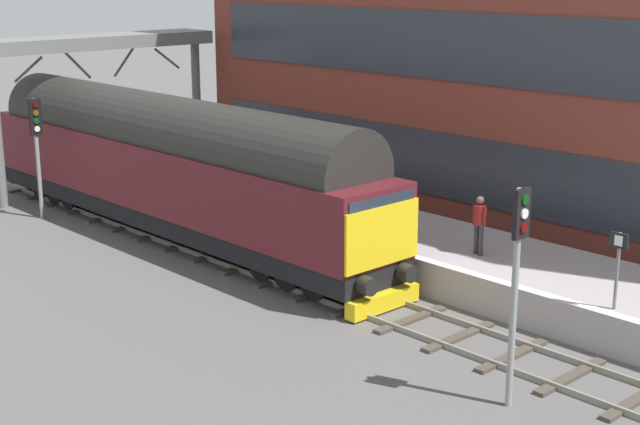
# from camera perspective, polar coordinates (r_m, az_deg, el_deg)

# --- Properties ---
(ground_plane) EXTENTS (140.00, 140.00, 0.00)m
(ground_plane) POSITION_cam_1_polar(r_m,az_deg,el_deg) (25.70, 0.40, -4.84)
(ground_plane) COLOR #585556
(ground_plane) RESTS_ON ground
(track_main) EXTENTS (2.50, 60.00, 0.15)m
(track_main) POSITION_cam_1_polar(r_m,az_deg,el_deg) (25.68, 0.40, -4.73)
(track_main) COLOR gray
(track_main) RESTS_ON ground
(station_platform) EXTENTS (4.00, 44.00, 1.01)m
(station_platform) POSITION_cam_1_polar(r_m,az_deg,el_deg) (28.02, 5.74, -2.16)
(station_platform) COLOR #A29B9F
(station_platform) RESTS_ON ground
(diesel_locomotive) EXTENTS (2.74, 19.38, 4.68)m
(diesel_locomotive) POSITION_cam_1_polar(r_m,az_deg,el_deg) (30.64, -9.22, 3.03)
(diesel_locomotive) COLOR black
(diesel_locomotive) RESTS_ON ground
(signal_post_near) EXTENTS (0.44, 0.22, 4.55)m
(signal_post_near) POSITION_cam_1_polar(r_m,az_deg,el_deg) (18.62, 11.96, -3.44)
(signal_post_near) COLOR gray
(signal_post_near) RESTS_ON ground
(signal_post_mid) EXTENTS (0.44, 0.22, 4.25)m
(signal_post_mid) POSITION_cam_1_polar(r_m,az_deg,el_deg) (33.88, -16.95, 4.22)
(signal_post_mid) COLOR gray
(signal_post_mid) RESTS_ON ground
(platform_number_sign) EXTENTS (0.10, 0.44, 1.83)m
(platform_number_sign) POSITION_cam_1_polar(r_m,az_deg,el_deg) (22.24, 17.78, -2.69)
(platform_number_sign) COLOR slate
(platform_number_sign) RESTS_ON station_platform
(waiting_passenger) EXTENTS (0.41, 0.50, 1.64)m
(waiting_passenger) POSITION_cam_1_polar(r_m,az_deg,el_deg) (25.65, 9.73, -0.43)
(waiting_passenger) COLOR #33323D
(waiting_passenger) RESTS_ON station_platform
(overhead_footbridge) EXTENTS (9.30, 2.00, 6.09)m
(overhead_footbridge) POSITION_cam_1_polar(r_m,az_deg,el_deg) (37.55, -13.27, 9.53)
(overhead_footbridge) COLOR slate
(overhead_footbridge) RESTS_ON ground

